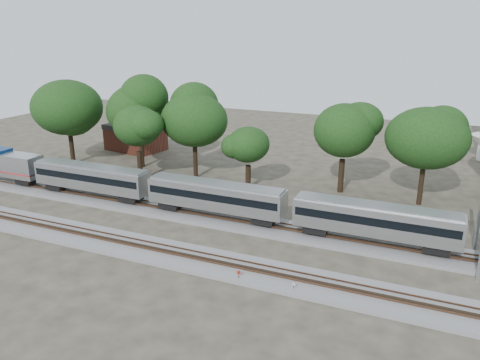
{
  "coord_description": "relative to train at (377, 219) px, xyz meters",
  "views": [
    {
      "loc": [
        20.33,
        -39.73,
        21.58
      ],
      "look_at": [
        1.12,
        5.0,
        5.71
      ],
      "focal_mm": 35.0,
      "sensor_mm": 36.0,
      "label": 1
    }
  ],
  "objects": [
    {
      "name": "switch_lever",
      "position": [
        -10.55,
        -11.85,
        -2.95
      ],
      "size": [
        0.57,
        0.46,
        0.3
      ],
      "primitive_type": "cube",
      "rotation": [
        0.0,
        0.0,
        0.37
      ],
      "color": "#512D19",
      "rests_on": "ground"
    },
    {
      "name": "tree_6",
      "position": [
        3.5,
        14.96,
        5.55
      ],
      "size": [
        8.81,
        8.81,
        12.42
      ],
      "color": "black",
      "rests_on": "ground"
    },
    {
      "name": "tree_5",
      "position": [
        -6.78,
        15.78,
        5.51
      ],
      "size": [
        8.76,
        8.76,
        12.36
      ],
      "color": "black",
      "rests_on": "ground"
    },
    {
      "name": "train",
      "position": [
        0.0,
        0.0,
        0.0
      ],
      "size": [
        122.89,
        2.99,
        4.41
      ],
      "color": "#B8BAC0",
      "rests_on": "ground"
    },
    {
      "name": "ground",
      "position": [
        -15.78,
        -6.0,
        -3.1
      ],
      "size": [
        160.0,
        160.0,
        0.0
      ],
      "primitive_type": "plane",
      "color": "#383328",
      "rests_on": "ground"
    },
    {
      "name": "tree_3",
      "position": [
        -28.19,
        13.56,
        5.68
      ],
      "size": [
        8.94,
        8.94,
        12.61
      ],
      "color": "black",
      "rests_on": "ground"
    },
    {
      "name": "track_far",
      "position": [
        -15.78,
        0.0,
        -2.9
      ],
      "size": [
        160.0,
        5.0,
        0.73
      ],
      "color": "slate",
      "rests_on": "ground"
    },
    {
      "name": "tree_1",
      "position": [
        -38.94,
        15.24,
        6.15
      ],
      "size": [
        9.41,
        9.41,
        13.27
      ],
      "color": "black",
      "rests_on": "ground"
    },
    {
      "name": "switch_stand_white",
      "position": [
        -5.07,
        -11.7,
        -2.5
      ],
      "size": [
        0.28,
        0.15,
        0.94
      ],
      "rotation": [
        0.0,
        0.0,
        -0.42
      ],
      "color": "#512D19",
      "rests_on": "ground"
    },
    {
      "name": "track_near",
      "position": [
        -15.78,
        -10.0,
        -2.9
      ],
      "size": [
        160.0,
        5.0,
        0.73
      ],
      "color": "slate",
      "rests_on": "ground"
    },
    {
      "name": "tree_4",
      "position": [
        -18.93,
        11.85,
        3.29
      ],
      "size": [
        6.53,
        6.53,
        9.2
      ],
      "color": "black",
      "rests_on": "ground"
    },
    {
      "name": "tree_2",
      "position": [
        -35.13,
        9.23,
        5.06
      ],
      "size": [
        8.31,
        8.31,
        11.72
      ],
      "color": "black",
      "rests_on": "ground"
    },
    {
      "name": "tree_0",
      "position": [
        -50.82,
        12.44,
        6.25
      ],
      "size": [
        9.52,
        9.52,
        13.42
      ],
      "color": "black",
      "rests_on": "ground"
    },
    {
      "name": "brick_building",
      "position": [
        -46.56,
        24.3,
        -0.69
      ],
      "size": [
        11.07,
        8.73,
        4.78
      ],
      "rotation": [
        0.0,
        0.0,
        -0.18
      ],
      "color": "brown",
      "rests_on": "ground"
    },
    {
      "name": "switch_stand_red",
      "position": [
        -10.11,
        -11.9,
        -2.41
      ],
      "size": [
        0.34,
        0.15,
        1.09
      ],
      "rotation": [
        0.0,
        0.0,
        0.35
      ],
      "color": "#512D19",
      "rests_on": "ground"
    }
  ]
}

